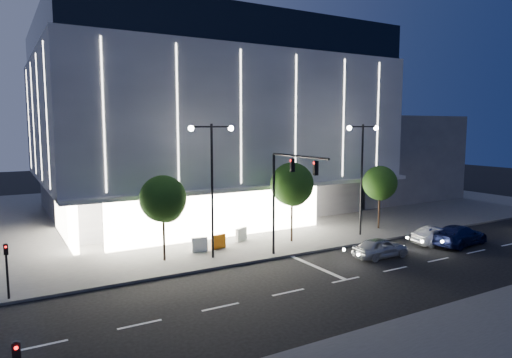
{
  "coord_description": "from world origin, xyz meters",
  "views": [
    {
      "loc": [
        -15.19,
        -21.03,
        8.82
      ],
      "look_at": [
        1.26,
        7.65,
        5.0
      ],
      "focal_mm": 32.0,
      "sensor_mm": 36.0,
      "label": 1
    }
  ],
  "objects": [
    {
      "name": "barrier_d",
      "position": [
        0.72,
        8.98,
        0.65
      ],
      "size": [
        1.11,
        0.68,
        1.0
      ],
      "primitive_type": "cube",
      "rotation": [
        0.0,
        0.0,
        0.43
      ],
      "color": "silver",
      "rests_on": "sidewalk_museum"
    },
    {
      "name": "barrier_c",
      "position": [
        -1.71,
        7.86,
        0.65
      ],
      "size": [
        1.13,
        0.44,
        1.0
      ],
      "primitive_type": "cube",
      "rotation": [
        0.0,
        0.0,
        0.18
      ],
      "color": "orange",
      "rests_on": "sidewalk_museum"
    },
    {
      "name": "street_lamp_west",
      "position": [
        -3.0,
        6.0,
        5.96
      ],
      "size": [
        3.16,
        0.36,
        9.0
      ],
      "color": "black",
      "rests_on": "ground"
    },
    {
      "name": "tree_right",
      "position": [
        13.03,
        7.02,
        3.88
      ],
      "size": [
        2.91,
        2.91,
        5.51
      ],
      "color": "black",
      "rests_on": "ground"
    },
    {
      "name": "traffic_mast",
      "position": [
        1.0,
        3.34,
        5.03
      ],
      "size": [
        0.33,
        5.89,
        7.07
      ],
      "color": "black",
      "rests_on": "ground"
    },
    {
      "name": "street_lamp_east",
      "position": [
        10.0,
        6.0,
        5.96
      ],
      "size": [
        3.16,
        0.36,
        9.0
      ],
      "color": "black",
      "rests_on": "ground"
    },
    {
      "name": "tree_mid",
      "position": [
        4.03,
        7.02,
        4.33
      ],
      "size": [
        3.25,
        3.25,
        6.15
      ],
      "color": "black",
      "rests_on": "ground"
    },
    {
      "name": "car_third",
      "position": [
        14.5,
        0.25,
        0.75
      ],
      "size": [
        5.43,
        2.76,
        1.51
      ],
      "primitive_type": "imported",
      "rotation": [
        0.0,
        0.0,
        1.7
      ],
      "color": "#121946",
      "rests_on": "ground"
    },
    {
      "name": "barrier_b",
      "position": [
        -3.2,
        7.77,
        0.65
      ],
      "size": [
        1.13,
        0.41,
        1.0
      ],
      "primitive_type": "cube",
      "rotation": [
        0.0,
        0.0,
        -0.15
      ],
      "color": "white",
      "rests_on": "sidewalk_museum"
    },
    {
      "name": "annex_building",
      "position": [
        26.0,
        24.0,
        5.0
      ],
      "size": [
        16.0,
        20.0,
        10.0
      ],
      "primitive_type": "cube",
      "color": "#4C4C51",
      "rests_on": "ground"
    },
    {
      "name": "tree_left",
      "position": [
        -5.97,
        7.02,
        4.03
      ],
      "size": [
        3.02,
        3.02,
        5.72
      ],
      "color": "black",
      "rests_on": "ground"
    },
    {
      "name": "ground",
      "position": [
        0.0,
        0.0,
        0.0
      ],
      "size": [
        160.0,
        160.0,
        0.0
      ],
      "primitive_type": "plane",
      "color": "black",
      "rests_on": "ground"
    },
    {
      "name": "car_second",
      "position": [
        13.25,
        1.11,
        0.67
      ],
      "size": [
        4.25,
        1.97,
        1.35
      ],
      "primitive_type": "imported",
      "rotation": [
        0.0,
        0.0,
        1.43
      ],
      "color": "#B5B7BD",
      "rests_on": "ground"
    },
    {
      "name": "museum",
      "position": [
        2.98,
        22.31,
        9.27
      ],
      "size": [
        30.0,
        25.8,
        18.0
      ],
      "color": "#4C4C51",
      "rests_on": "ground"
    },
    {
      "name": "ped_signal_far",
      "position": [
        -15.0,
        4.5,
        1.89
      ],
      "size": [
        0.22,
        0.24,
        3.0
      ],
      "color": "black",
      "rests_on": "ground"
    },
    {
      "name": "sidewalk_museum",
      "position": [
        5.0,
        24.0,
        0.07
      ],
      "size": [
        70.0,
        40.0,
        0.15
      ],
      "primitive_type": "cube",
      "color": "#474747",
      "rests_on": "ground"
    },
    {
      "name": "car_lead",
      "position": [
        7.04,
        0.82,
        0.68
      ],
      "size": [
        4.09,
        1.81,
        1.37
      ],
      "primitive_type": "imported",
      "rotation": [
        0.0,
        0.0,
        1.52
      ],
      "color": "#AFB2B7",
      "rests_on": "ground"
    }
  ]
}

